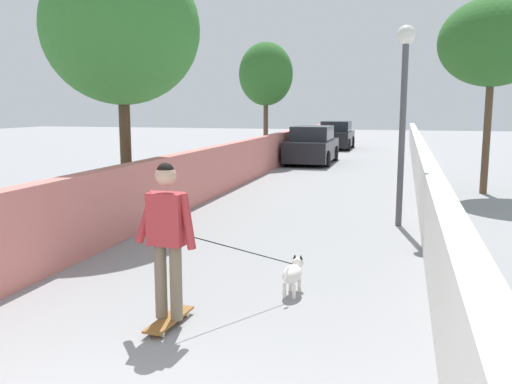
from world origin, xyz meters
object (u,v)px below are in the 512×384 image
object	(u,v)px
tree_right_near	(493,43)
skateboard	(169,320)
lamp_post	(404,88)
car_far	(336,136)
dog	(292,273)
car_near	(312,146)
tree_left_distant	(266,74)
person_skateboarder	(167,229)
tree_left_far	(121,29)

from	to	relation	value
tree_right_near	skateboard	size ratio (longest dim) A/B	6.32
tree_right_near	lamp_post	size ratio (longest dim) A/B	1.34
car_far	skateboard	bearing A→B (deg)	-177.05
dog	car_far	xyz separation A→B (m)	(24.01, 2.38, 0.44)
skateboard	car_far	distance (m)	25.36
tree_right_near	car_far	xyz separation A→B (m)	(14.84, 5.78, -3.26)
lamp_post	skateboard	bearing A→B (deg)	158.11
dog	car_near	bearing A→B (deg)	8.53
tree_left_distant	dog	distance (m)	16.09
tree_right_near	person_skateboarder	distance (m)	11.77
person_skateboarder	car_far	size ratio (longest dim) A/B	0.44
car_near	car_far	xyz separation A→B (m)	(8.16, 0.00, -0.00)
tree_left_distant	lamp_post	world-z (taller)	tree_left_distant
person_skateboarder	dog	xyz separation A→B (m)	(1.31, -1.07, -0.79)
car_near	tree_left_distant	bearing A→B (deg)	110.26
car_near	skateboard	bearing A→B (deg)	-175.66
tree_right_near	lamp_post	bearing A→B (deg)	155.40
tree_left_far	car_far	distance (m)	20.66
tree_left_far	dog	world-z (taller)	tree_left_far
dog	tree_left_distant	bearing A→B (deg)	15.48
tree_left_far	car_near	bearing A→B (deg)	-8.83
tree_left_far	skateboard	size ratio (longest dim) A/B	6.62
tree_left_far	lamp_post	distance (m)	5.68
car_near	car_far	world-z (taller)	same
tree_left_distant	car_near	size ratio (longest dim) A/B	1.17
person_skateboarder	tree_right_near	bearing A→B (deg)	-23.13
skateboard	car_far	world-z (taller)	car_far
lamp_post	dog	world-z (taller)	lamp_post
dog	tree_right_near	bearing A→B (deg)	-20.37
dog	car_far	distance (m)	24.13
person_skateboarder	dog	size ratio (longest dim) A/B	1.02
lamp_post	car_near	distance (m)	12.13
tree_left_distant	person_skateboarder	world-z (taller)	tree_left_distant
tree_right_near	skateboard	bearing A→B (deg)	156.87
skateboard	car_near	world-z (taller)	car_near
car_far	tree_right_near	bearing A→B (deg)	-158.71
tree_left_far	person_skateboarder	xyz separation A→B (m)	(-4.99, -3.19, -2.79)
tree_right_near	dog	size ratio (longest dim) A/B	3.14
tree_right_near	car_near	bearing A→B (deg)	40.91
lamp_post	car_far	size ratio (longest dim) A/B	1.01
dog	car_near	world-z (taller)	car_near
dog	car_far	bearing A→B (deg)	5.66
tree_left_distant	dog	size ratio (longest dim) A/B	3.00
person_skateboarder	car_near	distance (m)	17.21
tree_left_far	car_far	bearing A→B (deg)	-5.31
tree_left_far	person_skateboarder	size ratio (longest dim) A/B	3.22
tree_right_near	tree_left_far	size ratio (longest dim) A/B	0.95
skateboard	dog	xyz separation A→B (m)	(1.31, -1.07, 0.21)
tree_left_distant	skateboard	size ratio (longest dim) A/B	6.03
tree_left_far	tree_left_distant	world-z (taller)	tree_left_far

